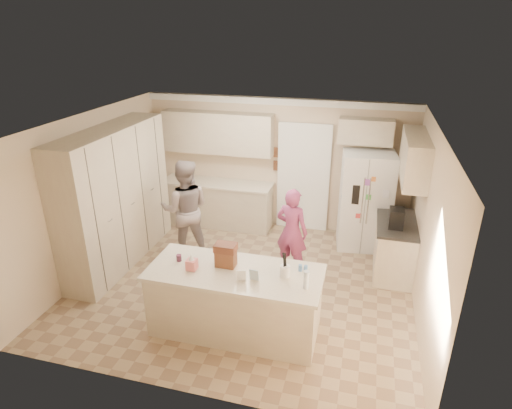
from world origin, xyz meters
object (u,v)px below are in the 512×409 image
(utensil_crock, at_px, (285,271))
(teen_boy, at_px, (186,209))
(island_base, at_px, (235,302))
(teen_girl, at_px, (292,231))
(coffee_maker, at_px, (396,218))
(dollhouse_body, at_px, (226,258))
(refrigerator, at_px, (365,201))
(tissue_box, at_px, (192,264))

(utensil_crock, height_order, teen_boy, teen_boy)
(island_base, xyz_separation_m, teen_girl, (0.45, 1.66, 0.30))
(coffee_maker, relative_size, dollhouse_body, 1.15)
(island_base, xyz_separation_m, dollhouse_body, (-0.15, 0.10, 0.60))
(coffee_maker, distance_m, dollhouse_body, 2.84)
(refrigerator, relative_size, tissue_box, 12.86)
(dollhouse_body, bearing_deg, teen_girl, 69.02)
(refrigerator, relative_size, teen_boy, 1.01)
(dollhouse_body, xyz_separation_m, teen_boy, (-1.30, 1.65, -0.15))
(coffee_maker, bearing_deg, island_base, -137.17)
(teen_boy, bearing_deg, utensil_crock, 122.38)
(coffee_maker, height_order, dollhouse_body, coffee_maker)
(refrigerator, distance_m, utensil_crock, 3.00)
(utensil_crock, bearing_deg, refrigerator, 72.25)
(island_base, height_order, dollhouse_body, dollhouse_body)
(teen_boy, bearing_deg, teen_girl, 158.67)
(coffee_maker, xyz_separation_m, island_base, (-2.05, -1.90, -0.63))
(island_base, relative_size, utensil_crock, 14.67)
(coffee_maker, height_order, tissue_box, coffee_maker)
(refrigerator, relative_size, coffee_maker, 6.00)
(teen_girl, bearing_deg, coffee_maker, -157.91)
(coffee_maker, distance_m, tissue_box, 3.28)
(refrigerator, xyz_separation_m, island_base, (-1.56, -2.90, -0.46))
(refrigerator, height_order, tissue_box, refrigerator)
(utensil_crock, height_order, teen_girl, teen_girl)
(coffee_maker, distance_m, teen_boy, 3.51)
(teen_boy, bearing_deg, tissue_box, 97.33)
(coffee_maker, relative_size, teen_girl, 0.20)
(utensil_crock, xyz_separation_m, teen_boy, (-2.10, 1.70, -0.11))
(coffee_maker, relative_size, island_base, 0.14)
(teen_boy, height_order, teen_girl, teen_boy)
(tissue_box, height_order, teen_boy, teen_boy)
(tissue_box, bearing_deg, dollhouse_body, 26.57)
(coffee_maker, xyz_separation_m, teen_girl, (-1.60, -0.24, -0.33))
(island_base, height_order, tissue_box, tissue_box)
(island_base, relative_size, dollhouse_body, 8.46)
(dollhouse_body, distance_m, teen_girl, 1.70)
(teen_boy, bearing_deg, island_base, 111.02)
(tissue_box, distance_m, dollhouse_body, 0.45)
(coffee_maker, bearing_deg, utensil_crock, -127.12)
(refrigerator, distance_m, dollhouse_body, 3.29)
(coffee_maker, distance_m, teen_girl, 1.65)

